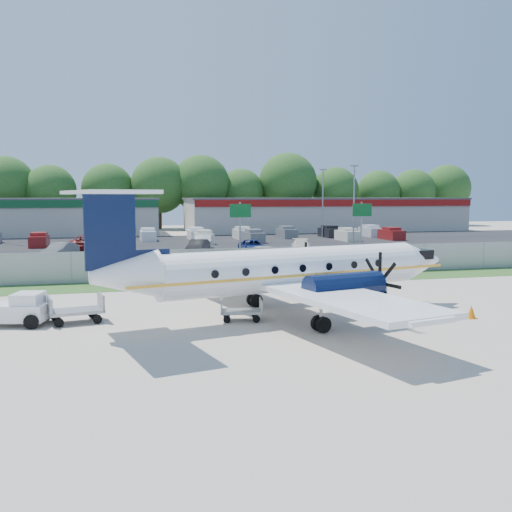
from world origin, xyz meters
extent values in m
plane|color=#BEB2A1|center=(0.00, 0.00, 0.00)|extent=(170.00, 170.00, 0.00)
cube|color=#2D561E|center=(0.00, 12.00, 0.01)|extent=(170.00, 4.00, 0.02)
cube|color=black|center=(0.00, 19.00, 0.01)|extent=(170.00, 8.00, 0.02)
cube|color=black|center=(0.00, 40.00, 0.01)|extent=(170.00, 32.00, 0.02)
cube|color=gray|center=(0.00, 14.00, 1.00)|extent=(120.00, 0.02, 1.90)
cube|color=gray|center=(0.00, 14.00, 1.98)|extent=(120.00, 0.06, 0.06)
cube|color=gray|center=(0.00, 14.00, 0.05)|extent=(120.00, 0.06, 0.06)
cube|color=#BAB3A8|center=(26.00, 62.00, 2.50)|extent=(44.00, 12.00, 5.00)
cube|color=#474749|center=(26.00, 62.00, 5.12)|extent=(44.40, 12.40, 0.24)
cube|color=maroon|center=(26.00, 55.90, 4.50)|extent=(44.00, 0.20, 1.00)
cylinder|color=gray|center=(-8.00, 23.00, 2.50)|extent=(0.14, 0.14, 5.00)
cube|color=#0C5923|center=(-8.00, 22.85, 4.30)|extent=(1.80, 0.08, 1.10)
cylinder|color=gray|center=(3.00, 23.00, 2.50)|extent=(0.14, 0.14, 5.00)
cube|color=#0C5923|center=(3.00, 22.85, 4.30)|extent=(1.80, 0.08, 1.10)
cylinder|color=gray|center=(14.00, 23.00, 2.50)|extent=(0.14, 0.14, 5.00)
cube|color=#0C5923|center=(14.00, 22.85, 4.30)|extent=(1.80, 0.08, 1.10)
cylinder|color=gray|center=(20.00, 38.00, 4.50)|extent=(0.18, 0.18, 9.00)
cube|color=gray|center=(20.00, 38.00, 9.00)|extent=(0.90, 0.35, 0.18)
cylinder|color=gray|center=(20.00, 48.00, 4.50)|extent=(0.18, 0.18, 9.00)
cube|color=gray|center=(20.00, 48.00, 9.00)|extent=(0.90, 0.35, 0.18)
cylinder|color=white|center=(0.49, 0.91, 2.21)|extent=(12.96, 4.72, 1.95)
cone|color=white|center=(7.86, 2.56, 2.21)|extent=(2.63, 2.40, 1.95)
cone|color=white|center=(-7.08, -0.79, 2.41)|extent=(3.03, 2.49, 1.95)
cube|color=black|center=(7.66, 2.52, 2.57)|extent=(1.19, 1.51, 0.46)
cube|color=white|center=(-0.01, 0.79, 1.64)|extent=(7.17, 18.36, 0.23)
cylinder|color=black|center=(1.74, -1.86, 1.80)|extent=(3.66, 1.87, 1.13)
cylinder|color=black|center=(0.44, 3.95, 1.80)|extent=(3.66, 1.87, 1.13)
cube|color=black|center=(-7.58, -0.90, 4.16)|extent=(1.94, 0.61, 2.98)
cube|color=white|center=(-7.68, -0.93, 5.65)|extent=(3.80, 6.75, 0.14)
cylinder|color=gray|center=(5.70, 2.08, 0.67)|extent=(0.12, 0.12, 1.34)
cylinder|color=black|center=(5.70, 2.08, 0.29)|extent=(0.60, 0.31, 0.58)
cylinder|color=black|center=(0.64, -2.11, 0.33)|extent=(0.73, 0.54, 0.66)
cylinder|color=black|center=(-0.66, 3.70, 0.33)|extent=(0.73, 0.54, 0.66)
cube|color=white|center=(-11.54, 2.36, 0.57)|extent=(2.87, 2.14, 0.72)
cube|color=white|center=(-11.04, 2.23, 1.13)|extent=(1.43, 1.58, 0.51)
cube|color=black|center=(-10.59, 2.11, 1.15)|extent=(0.46, 1.14, 0.41)
cylinder|color=black|center=(-12.23, 3.37, 0.31)|extent=(0.65, 0.37, 0.62)
cylinder|color=black|center=(-10.84, 1.35, 0.31)|extent=(0.65, 0.37, 0.62)
cylinder|color=black|center=(-10.44, 2.90, 0.31)|extent=(0.65, 0.37, 0.62)
cube|color=gray|center=(-9.10, 2.15, 0.51)|extent=(2.49, 1.77, 0.14)
cube|color=gray|center=(-10.16, 1.94, 0.85)|extent=(0.35, 1.36, 0.68)
cube|color=gray|center=(-8.04, 2.35, 0.85)|extent=(0.35, 1.36, 0.68)
cylinder|color=black|center=(-9.77, 1.38, 0.20)|extent=(0.43, 0.21, 0.41)
cylinder|color=black|center=(-10.00, 2.61, 0.20)|extent=(0.43, 0.21, 0.41)
cylinder|color=black|center=(-8.20, 1.68, 0.20)|extent=(0.43, 0.21, 0.41)
cylinder|color=black|center=(-8.44, 2.91, 0.20)|extent=(0.43, 0.21, 0.41)
cube|color=gray|center=(-2.02, 0.78, 0.41)|extent=(2.01, 1.43, 0.11)
cube|color=gray|center=(-2.88, 0.94, 0.69)|extent=(0.28, 1.10, 0.55)
cube|color=gray|center=(-1.17, 0.61, 0.69)|extent=(0.28, 1.10, 0.55)
cylinder|color=black|center=(-2.75, 0.40, 0.17)|extent=(0.35, 0.17, 0.33)
cylinder|color=black|center=(-2.56, 1.40, 0.17)|extent=(0.35, 0.17, 0.33)
cylinder|color=black|center=(-1.49, 0.16, 0.17)|extent=(0.35, 0.17, 0.33)
cylinder|color=black|center=(-1.30, 1.15, 0.17)|extent=(0.35, 0.17, 0.33)
cone|color=orange|center=(8.16, -1.38, 0.30)|extent=(0.40, 0.40, 0.60)
cube|color=orange|center=(8.16, -1.38, 0.02)|extent=(0.42, 0.42, 0.03)
cone|color=orange|center=(4.53, 7.72, 0.29)|extent=(0.38, 0.38, 0.57)
cube|color=orange|center=(4.53, 7.72, 0.02)|extent=(0.40, 0.40, 0.03)
imported|color=beige|center=(3.83, 20.36, 0.00)|extent=(5.55, 2.79, 1.51)
imported|color=#595B5E|center=(-11.82, 28.88, 0.00)|extent=(3.17, 4.68, 1.46)
imported|color=silver|center=(-7.14, 28.35, 0.00)|extent=(2.01, 3.97, 1.30)
imported|color=black|center=(0.44, 29.55, 0.00)|extent=(2.97, 4.65, 1.45)
imported|color=navy|center=(5.60, 29.17, 0.00)|extent=(2.68, 5.05, 1.35)
imported|color=beige|center=(10.34, 28.65, 0.00)|extent=(3.17, 4.98, 1.34)
imported|color=maroon|center=(-9.69, 35.36, 0.00)|extent=(3.94, 6.52, 1.69)
imported|color=silver|center=(1.79, 34.83, 0.00)|extent=(2.38, 4.86, 1.53)
camera|label=1|loc=(-7.60, -23.48, 5.50)|focal=40.00mm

